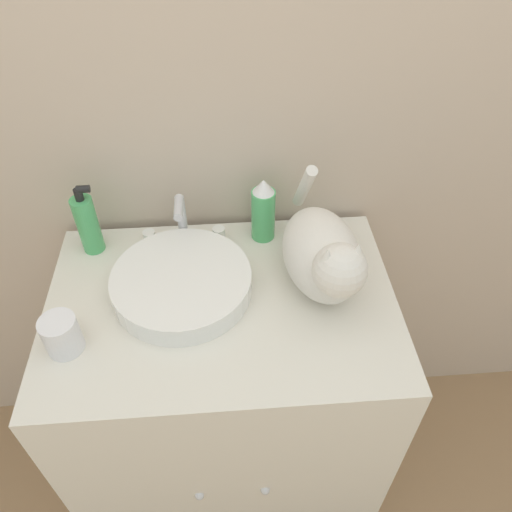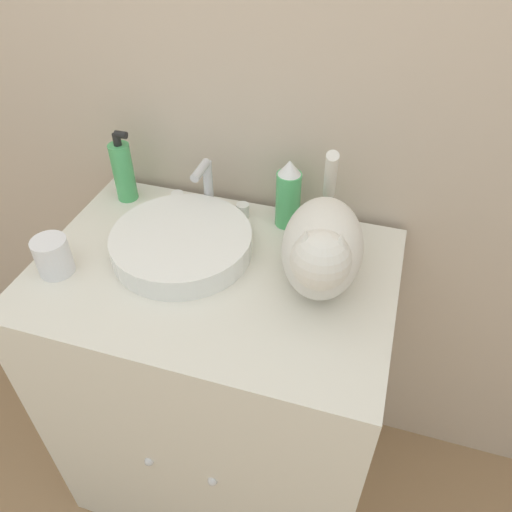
{
  "view_description": "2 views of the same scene",
  "coord_description": "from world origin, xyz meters",
  "px_view_note": "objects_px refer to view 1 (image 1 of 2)",
  "views": [
    {
      "loc": [
        0.02,
        -0.48,
        1.76
      ],
      "look_at": [
        0.08,
        0.28,
        1.03
      ],
      "focal_mm": 35.0,
      "sensor_mm": 36.0,
      "label": 1
    },
    {
      "loc": [
        0.33,
        -0.48,
        1.64
      ],
      "look_at": [
        0.1,
        0.27,
        0.97
      ],
      "focal_mm": 35.0,
      "sensor_mm": 36.0,
      "label": 2
    }
  ],
  "objects_px": {
    "cat": "(323,255)",
    "cup": "(62,335)",
    "soap_bottle": "(88,224)",
    "spray_bottle": "(263,210)"
  },
  "relations": [
    {
      "from": "soap_bottle",
      "to": "spray_bottle",
      "type": "xyz_separation_m",
      "value": [
        0.43,
        0.02,
        0.0
      ]
    },
    {
      "from": "spray_bottle",
      "to": "soap_bottle",
      "type": "bearing_deg",
      "value": -177.99
    },
    {
      "from": "cat",
      "to": "cup",
      "type": "relative_size",
      "value": 4.49
    },
    {
      "from": "spray_bottle",
      "to": "cup",
      "type": "relative_size",
      "value": 2.05
    },
    {
      "from": "cat",
      "to": "soap_bottle",
      "type": "height_order",
      "value": "cat"
    },
    {
      "from": "cat",
      "to": "soap_bottle",
      "type": "distance_m",
      "value": 0.58
    },
    {
      "from": "cat",
      "to": "cup",
      "type": "xyz_separation_m",
      "value": [
        -0.57,
        -0.13,
        -0.06
      ]
    },
    {
      "from": "cat",
      "to": "cup",
      "type": "distance_m",
      "value": 0.58
    },
    {
      "from": "soap_bottle",
      "to": "spray_bottle",
      "type": "distance_m",
      "value": 0.43
    },
    {
      "from": "cup",
      "to": "soap_bottle",
      "type": "bearing_deg",
      "value": 87.7
    }
  ]
}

